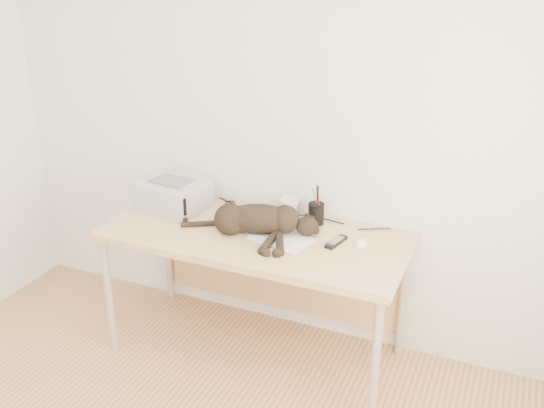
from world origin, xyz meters
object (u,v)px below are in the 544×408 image
at_px(cat, 255,221).
at_px(mouse, 361,241).
at_px(pen_cup, 316,213).
at_px(desk, 261,249).
at_px(printer, 173,195).
at_px(mug, 290,208).

height_order(cat, mouse, cat).
bearing_deg(pen_cup, cat, -135.95).
height_order(desk, pen_cup, pen_cup).
relative_size(printer, cat, 0.54).
distance_m(cat, mouse, 0.55).
distance_m(printer, pen_cup, 0.83).
bearing_deg(mouse, cat, -173.59).
xyz_separation_m(mug, pen_cup, (0.17, -0.03, 0.01)).
relative_size(printer, pen_cup, 1.81).
bearing_deg(mug, cat, -106.72).
bearing_deg(mouse, printer, 175.20).
height_order(printer, pen_cup, pen_cup).
bearing_deg(desk, cat, -88.21).
bearing_deg(pen_cup, desk, -147.68).
bearing_deg(printer, cat, -11.84).
distance_m(printer, mouse, 1.12).
distance_m(mug, mouse, 0.50).
xyz_separation_m(printer, pen_cup, (0.82, 0.12, -0.02)).
relative_size(mug, pen_cup, 0.50).
distance_m(printer, cat, 0.59).
bearing_deg(mouse, mug, 155.08).
height_order(desk, mug, mug).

